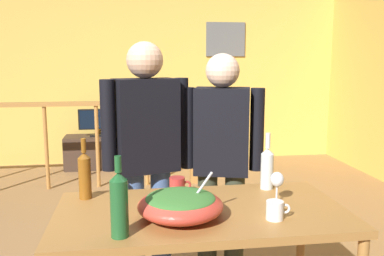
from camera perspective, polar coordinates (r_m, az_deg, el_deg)
name	(u,v)px	position (r m, az deg, el deg)	size (l,w,h in m)	color
back_wall	(136,71)	(6.24, -7.69, 7.75)	(6.12, 0.10, 2.69)	gold
framed_picture	(226,39)	(6.34, 4.58, 11.93)	(0.58, 0.03, 0.49)	#585B5D
stair_railing	(91,131)	(5.05, -13.57, -0.41)	(3.58, 0.10, 1.08)	#9E6B33
tv_console	(98,152)	(6.04, -12.66, -3.16)	(0.90, 0.40, 0.45)	#38281E
flat_screen_tv	(97,120)	(5.93, -12.84, 1.06)	(0.49, 0.12, 0.38)	black
serving_table	(201,224)	(2.16, 1.28, -12.91)	(1.44, 0.75, 0.78)	#9E6B33
salad_bowl	(180,204)	(1.99, -1.58, -10.29)	(0.40, 0.40, 0.22)	#CC3D2D
wine_glass	(277,181)	(2.22, 11.50, -7.09)	(0.07, 0.07, 0.17)	silver
wine_bottle_clear	(267,167)	(2.45, 10.18, -5.26)	(0.07, 0.07, 0.33)	silver
wine_bottle_green	(119,203)	(1.80, -9.88, -10.07)	(0.08, 0.08, 0.35)	#1E5628
wine_bottle_amber	(85,174)	(2.32, -14.39, -6.13)	(0.07, 0.07, 0.33)	brown
mug_white	(275,210)	(2.03, 11.25, -10.90)	(0.12, 0.08, 0.09)	white
mug_red	(177,186)	(2.33, -1.99, -7.91)	(0.12, 0.08, 0.10)	#B7332D
person_standing_left	(147,149)	(2.66, -6.18, -2.86)	(0.55, 0.32, 1.62)	#3D5684
person_standing_right	(222,155)	(2.73, 4.05, -3.65)	(0.52, 0.31, 1.55)	#2D3323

